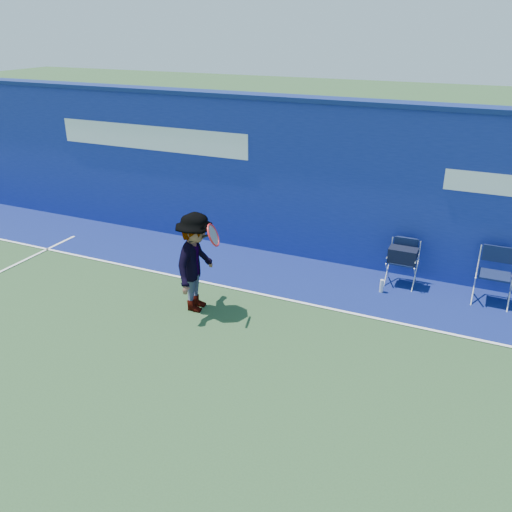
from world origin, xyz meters
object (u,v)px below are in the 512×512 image
at_px(directors_chair_left, 402,266).
at_px(tennis_player, 196,262).
at_px(water_bottle, 382,286).
at_px(directors_chair_right, 492,286).

height_order(directors_chair_left, tennis_player, tennis_player).
height_order(water_bottle, tennis_player, tennis_player).
bearing_deg(water_bottle, directors_chair_left, 62.35).
relative_size(directors_chair_right, tennis_player, 0.56).
bearing_deg(directors_chair_right, tennis_player, -153.07).
relative_size(directors_chair_left, water_bottle, 3.46).
xyz_separation_m(directors_chair_left, water_bottle, (-0.24, -0.45, -0.23)).
relative_size(directors_chair_right, water_bottle, 3.88).
height_order(directors_chair_left, directors_chair_right, directors_chair_right).
xyz_separation_m(directors_chair_left, tennis_player, (-2.85, -2.26, 0.47)).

